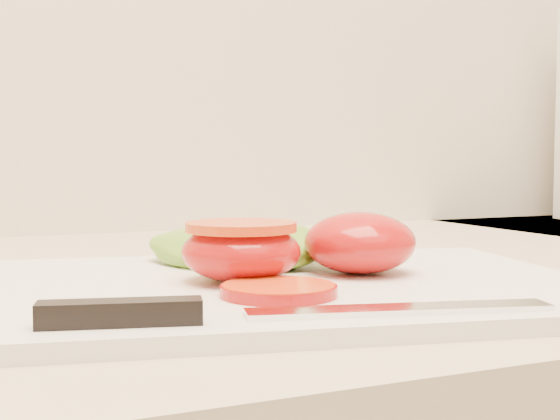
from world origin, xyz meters
name	(u,v)px	position (x,y,z in m)	size (l,w,h in m)	color
cutting_board	(286,288)	(-0.26, 1.54, 0.94)	(0.39, 0.28, 0.01)	white
tomato_half_dome	(360,243)	(-0.21, 1.55, 0.96)	(0.08, 0.08, 0.04)	#BB120D
tomato_half_cut	(241,249)	(-0.29, 1.55, 0.96)	(0.08, 0.08, 0.04)	#BB120D
tomato_slice_0	(279,290)	(-0.29, 1.49, 0.94)	(0.07, 0.07, 0.01)	#D5581C
lettuce_leaf_0	(240,246)	(-0.26, 1.63, 0.95)	(0.15, 0.10, 0.03)	#619B29
knife	(235,311)	(-0.34, 1.44, 0.94)	(0.26, 0.08, 0.01)	silver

